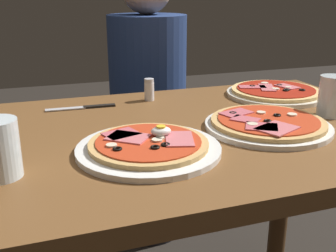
{
  "coord_description": "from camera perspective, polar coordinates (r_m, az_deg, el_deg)",
  "views": [
    {
      "loc": [
        -0.37,
        -0.87,
        1.08
      ],
      "look_at": [
        -0.09,
        -0.06,
        0.78
      ],
      "focal_mm": 43.36,
      "sensor_mm": 36.0,
      "label": 1
    }
  ],
  "objects": [
    {
      "name": "pizza_foreground",
      "position": [
        0.84,
        -2.73,
        -2.84
      ],
      "size": [
        0.3,
        0.3,
        0.05
      ],
      "color": "white",
      "rests_on": "dining_table"
    },
    {
      "name": "pizza_across_left",
      "position": [
        1.01,
        13.81,
        0.3
      ],
      "size": [
        0.3,
        0.3,
        0.03
      ],
      "color": "white",
      "rests_on": "dining_table"
    },
    {
      "name": "pizza_across_right",
      "position": [
        1.33,
        14.86,
        4.62
      ],
      "size": [
        0.31,
        0.31,
        0.03
      ],
      "color": "silver",
      "rests_on": "dining_table"
    },
    {
      "name": "diner_person",
      "position": [
        1.74,
        -2.79,
        1.49
      ],
      "size": [
        0.32,
        0.32,
        1.18
      ],
      "rotation": [
        0.0,
        0.0,
        3.14
      ],
      "color": "black",
      "rests_on": "ground"
    },
    {
      "name": "dining_table",
      "position": [
        1.05,
        3.85,
        -6.71
      ],
      "size": [
        1.13,
        0.76,
        0.75
      ],
      "color": "brown",
      "rests_on": "ground"
    },
    {
      "name": "knife",
      "position": [
        1.18,
        -11.48,
        2.61
      ],
      "size": [
        0.2,
        0.03,
        0.01
      ],
      "color": "silver",
      "rests_on": "dining_table"
    },
    {
      "name": "salt_shaker",
      "position": [
        1.23,
        -2.66,
        5.12
      ],
      "size": [
        0.03,
        0.03,
        0.07
      ],
      "color": "white",
      "rests_on": "dining_table"
    },
    {
      "name": "water_glass_far",
      "position": [
        1.15,
        22.05,
        3.58
      ],
      "size": [
        0.07,
        0.07,
        0.11
      ],
      "color": "silver",
      "rests_on": "dining_table"
    }
  ]
}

